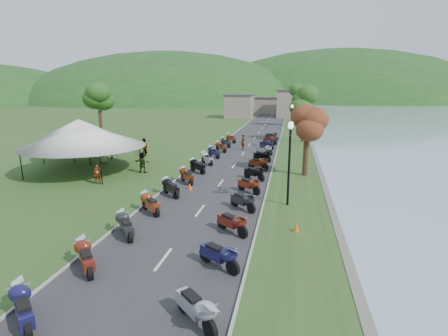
# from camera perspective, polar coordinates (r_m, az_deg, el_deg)

# --- Properties ---
(road) EXTENTS (7.00, 120.00, 0.02)m
(road) POSITION_cam_1_polar(r_m,az_deg,el_deg) (43.55, 4.20, 3.80)
(road) COLOR #323234
(road) RESTS_ON ground
(hills_backdrop) EXTENTS (360.00, 120.00, 76.00)m
(hills_backdrop) POSITION_cam_1_polar(r_m,az_deg,el_deg) (202.86, 9.76, 11.02)
(hills_backdrop) COLOR #285621
(hills_backdrop) RESTS_ON ground
(far_building) EXTENTS (18.00, 16.00, 5.00)m
(far_building) POSITION_cam_1_polar(r_m,az_deg,el_deg) (88.08, 6.50, 10.13)
(far_building) COLOR gray
(far_building) RESTS_ON ground
(moto_row_left) EXTENTS (2.60, 48.20, 1.10)m
(moto_row_left) POSITION_cam_1_polar(r_m,az_deg,el_deg) (23.33, -8.66, -3.27)
(moto_row_left) COLOR #331411
(moto_row_left) RESTS_ON ground
(moto_row_right) EXTENTS (2.60, 47.33, 1.10)m
(moto_row_right) POSITION_cam_1_polar(r_m,az_deg,el_deg) (25.54, 4.63, -1.71)
(moto_row_right) COLOR #331411
(moto_row_right) RESTS_ON ground
(vendor_tent_main) EXTENTS (6.73, 6.73, 4.00)m
(vendor_tent_main) POSITION_cam_1_polar(r_m,az_deg,el_deg) (31.55, -21.77, 2.95)
(vendor_tent_main) COLOR white
(vendor_tent_main) RESTS_ON ground
(vendor_tent_side) EXTENTS (4.81, 4.81, 4.00)m
(vendor_tent_side) POSITION_cam_1_polar(r_m,az_deg,el_deg) (37.27, -22.44, 4.34)
(vendor_tent_side) COLOR white
(vendor_tent_side) RESTS_ON ground
(tree_lakeside) EXTENTS (2.32, 2.32, 6.43)m
(tree_lakeside) POSITION_cam_1_polar(r_m,az_deg,el_deg) (28.69, 13.36, 5.06)
(tree_lakeside) COLOR #30641F
(tree_lakeside) RESTS_ON ground
(pedestrian_a) EXTENTS (0.70, 0.68, 1.56)m
(pedestrian_a) POSITION_cam_1_polar(r_m,az_deg,el_deg) (27.74, -19.82, -2.44)
(pedestrian_a) COLOR slate
(pedestrian_a) RESTS_ON ground
(pedestrian_b) EXTENTS (0.89, 0.70, 1.62)m
(pedestrian_b) POSITION_cam_1_polar(r_m,az_deg,el_deg) (39.28, -12.92, 2.45)
(pedestrian_b) COLOR slate
(pedestrian_b) RESTS_ON ground
(pedestrian_c) EXTENTS (0.74, 1.12, 1.61)m
(pedestrian_c) POSITION_cam_1_polar(r_m,az_deg,el_deg) (36.97, -17.91, 1.48)
(pedestrian_c) COLOR slate
(pedestrian_c) RESTS_ON ground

